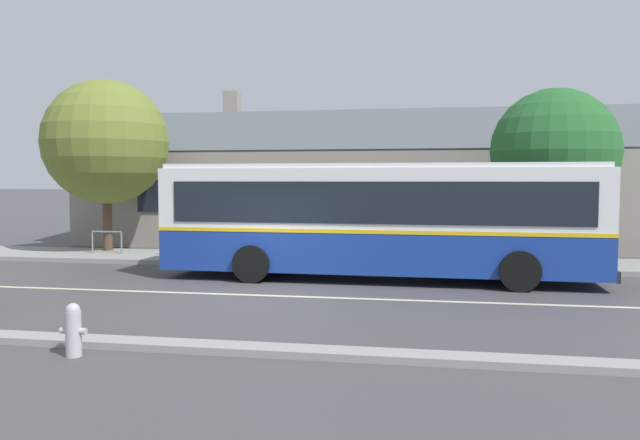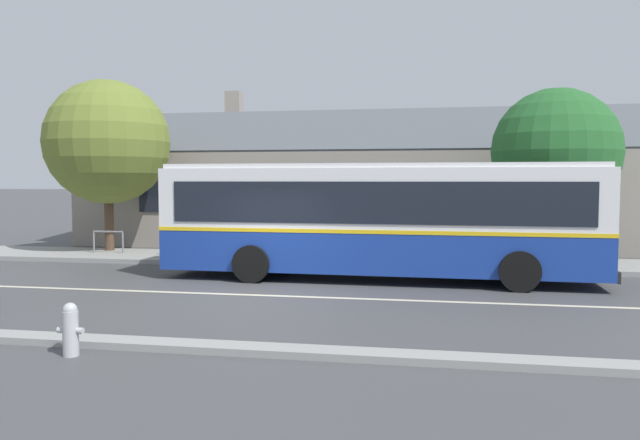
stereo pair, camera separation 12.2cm
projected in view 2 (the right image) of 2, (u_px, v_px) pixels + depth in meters
The scene contains 12 objects.
ground_plane at pixel (256, 295), 14.66m from camera, with size 300.00×300.00×0.00m, color #424244.
sidewalk_far at pixel (307, 260), 20.55m from camera, with size 60.00×3.00×0.15m, color gray.
curb_near at pixel (172, 345), 10.00m from camera, with size 60.00×0.50×0.12m, color gray.
lane_divider_stripe at pixel (256, 295), 14.66m from camera, with size 60.00×0.16×0.01m, color beige.
community_building at pixel (371, 195), 27.43m from camera, with size 24.28×8.47×6.82m.
transit_bus at pixel (378, 217), 16.93m from camera, with size 11.74×2.94×3.14m.
bench_by_building at pixel (194, 243), 21.18m from camera, with size 1.69×0.51×0.94m.
street_tree_primary at pixel (559, 155), 19.70m from camera, with size 4.01×4.01×5.61m.
street_tree_secondary at pixel (106, 147), 22.53m from camera, with size 4.46×4.46×6.30m.
fire_hydrant at pixel (70, 329), 9.58m from camera, with size 0.42×0.24×0.83m.
bus_stop_sign at pixel (587, 217), 17.94m from camera, with size 0.36×0.07×2.40m.
bike_rack at pixel (108, 238), 21.82m from camera, with size 1.16×0.06×0.78m.
Camera 2 is at (4.11, -14.01, 2.71)m, focal length 35.00 mm.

